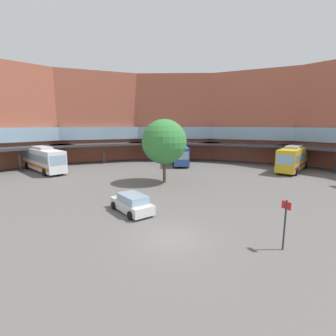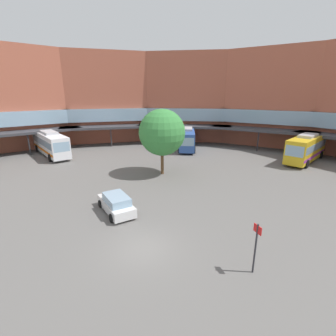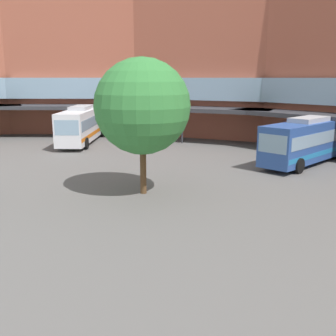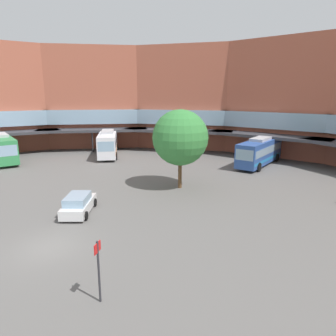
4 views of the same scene
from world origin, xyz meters
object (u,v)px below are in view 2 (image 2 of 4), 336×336
object	(u,v)px
bus_1	(50,143)
plaza_tree	(162,133)
bus_3	(187,138)
stop_sign_post	(256,244)
parked_car	(116,204)
bus_0	(306,148)

from	to	relation	value
bus_1	plaza_tree	world-z (taller)	plaza_tree
bus_3	stop_sign_post	bearing A→B (deg)	6.93
parked_car	bus_3	bearing A→B (deg)	-48.39
bus_0	stop_sign_post	bearing A→B (deg)	10.54
bus_0	bus_3	world-z (taller)	bus_0
bus_3	parked_car	xyz separation A→B (m)	(-4.22, -25.08, -1.10)
bus_1	stop_sign_post	size ratio (longest dim) A/B	3.48
bus_1	bus_3	xyz separation A→B (m)	(20.88, 7.71, -0.08)
bus_0	stop_sign_post	world-z (taller)	bus_0
bus_0	bus_3	size ratio (longest dim) A/B	0.92
bus_3	plaza_tree	world-z (taller)	plaza_tree
stop_sign_post	bus_0	bearing A→B (deg)	64.56
plaza_tree	stop_sign_post	bearing A→B (deg)	-64.94
bus_3	stop_sign_post	size ratio (longest dim) A/B	3.61
parked_car	stop_sign_post	bearing A→B (deg)	-159.80
bus_3	parked_car	world-z (taller)	bus_3
parked_car	plaza_tree	distance (m)	11.44
plaza_tree	bus_0	bearing A→B (deg)	23.66
stop_sign_post	plaza_tree	bearing A→B (deg)	115.06
parked_car	stop_sign_post	size ratio (longest dim) A/B	1.54
parked_car	plaza_tree	bearing A→B (deg)	-50.57
parked_car	stop_sign_post	world-z (taller)	stop_sign_post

